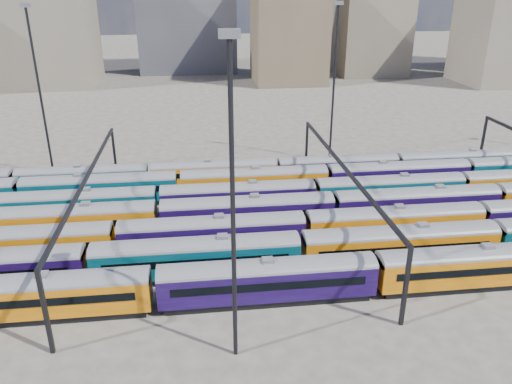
{
  "coord_description": "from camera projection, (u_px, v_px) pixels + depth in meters",
  "views": [
    {
      "loc": [
        -7.32,
        -54.64,
        28.33
      ],
      "look_at": [
        -0.02,
        4.74,
        3.0
      ],
      "focal_mm": 35.0,
      "sensor_mm": 36.0,
      "label": 1
    }
  ],
  "objects": [
    {
      "name": "mast_1",
      "position": [
        39.0,
        87.0,
        73.1
      ],
      "size": [
        1.4,
        0.5,
        25.6
      ],
      "color": "black",
      "rests_on": "ground"
    },
    {
      "name": "gantry_1",
      "position": [
        88.0,
        186.0,
        56.92
      ],
      "size": [
        0.35,
        40.35,
        8.03
      ],
      "color": "black",
      "rests_on": "ground"
    },
    {
      "name": "rake_2",
      "position": [
        305.0,
        225.0,
        56.68
      ],
      "size": [
        126.3,
        3.08,
        5.19
      ],
      "color": "black",
      "rests_on": "ground"
    },
    {
      "name": "gantry_2",
      "position": [
        343.0,
        174.0,
        60.28
      ],
      "size": [
        0.35,
        40.35,
        8.03
      ],
      "color": "black",
      "rests_on": "ground"
    },
    {
      "name": "rake_4",
      "position": [
        238.0,
        195.0,
        65.08
      ],
      "size": [
        102.44,
        3.0,
        5.05
      ],
      "color": "black",
      "rests_on": "ground"
    },
    {
      "name": "rake_6",
      "position": [
        149.0,
        173.0,
        72.94
      ],
      "size": [
        112.82,
        2.75,
        4.62
      ],
      "color": "black",
      "rests_on": "ground"
    },
    {
      "name": "rake_5",
      "position": [
        179.0,
        183.0,
        68.75
      ],
      "size": [
        125.78,
        3.07,
        5.17
      ],
      "color": "black",
      "rests_on": "ground"
    },
    {
      "name": "mast_2",
      "position": [
        233.0,
        199.0,
        35.69
      ],
      "size": [
        1.4,
        0.5,
        25.6
      ],
      "color": "black",
      "rests_on": "ground"
    },
    {
      "name": "rake_3",
      "position": [
        334.0,
        205.0,
        61.75
      ],
      "size": [
        128.32,
        3.13,
        5.27
      ],
      "color": "black",
      "rests_on": "ground"
    },
    {
      "name": "ground",
      "position": [
        261.0,
        229.0,
        61.81
      ],
      "size": [
        500.0,
        500.0,
        0.0
      ],
      "primitive_type": "plane",
      "color": "#463F3B",
      "rests_on": "ground"
    },
    {
      "name": "rake_0",
      "position": [
        268.0,
        276.0,
        46.89
      ],
      "size": [
        147.27,
        3.08,
        5.18
      ],
      "color": "black",
      "rests_on": "ground"
    },
    {
      "name": "mast_3",
      "position": [
        334.0,
        78.0,
        79.98
      ],
      "size": [
        1.4,
        0.5,
        25.6
      ],
      "color": "black",
      "rests_on": "ground"
    },
    {
      "name": "rake_1",
      "position": [
        400.0,
        241.0,
        53.12
      ],
      "size": [
        107.25,
        3.14,
        5.29
      ],
      "color": "black",
      "rests_on": "ground"
    }
  ]
}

